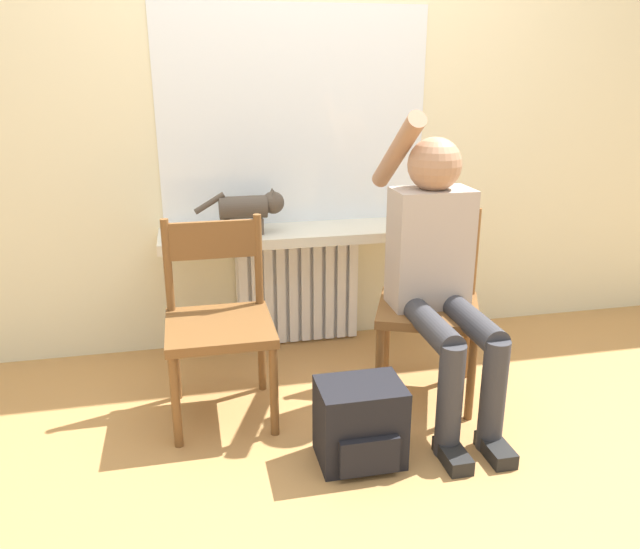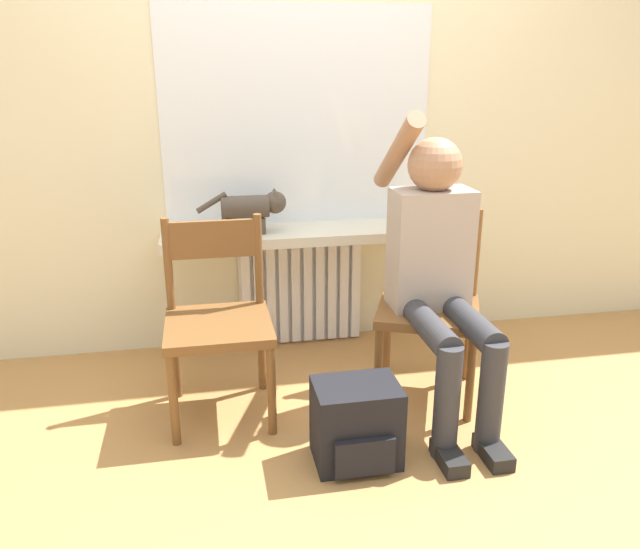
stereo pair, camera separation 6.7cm
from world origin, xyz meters
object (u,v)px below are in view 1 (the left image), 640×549
chair_left (219,318)px  cat (251,207)px  person (439,264)px  backpack (360,423)px  chair_right (429,302)px

chair_left → cat: size_ratio=1.93×
chair_left → person: 0.96m
chair_left → cat: bearing=67.5°
person → cat: bearing=138.2°
chair_left → backpack: bearing=-44.4°
chair_right → cat: cat is taller
chair_left → person: size_ratio=0.66×
cat → chair_left: bearing=-112.2°
chair_left → chair_right: size_ratio=1.00×
chair_left → person: person is taller
cat → backpack: 1.21m
chair_right → backpack: size_ratio=2.62×
chair_left → backpack: size_ratio=2.62×
cat → backpack: cat is taller
cat → backpack: bearing=-74.1°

